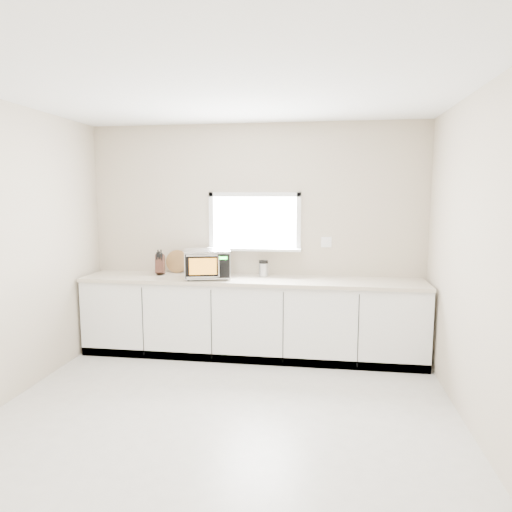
# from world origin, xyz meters

# --- Properties ---
(ground) EXTENTS (4.00, 4.00, 0.00)m
(ground) POSITION_xyz_m (0.00, 0.00, 0.00)
(ground) COLOR beige
(ground) RESTS_ON ground
(back_wall) EXTENTS (4.00, 0.17, 2.70)m
(back_wall) POSITION_xyz_m (0.00, 2.00, 1.36)
(back_wall) COLOR #BBA995
(back_wall) RESTS_ON ground
(cabinets) EXTENTS (3.92, 0.60, 0.88)m
(cabinets) POSITION_xyz_m (0.00, 1.70, 0.44)
(cabinets) COLOR white
(cabinets) RESTS_ON ground
(countertop) EXTENTS (3.92, 0.64, 0.04)m
(countertop) POSITION_xyz_m (0.00, 1.69, 0.90)
(countertop) COLOR beige
(countertop) RESTS_ON cabinets
(microwave) EXTENTS (0.59, 0.51, 0.33)m
(microwave) POSITION_xyz_m (-0.49, 1.63, 1.09)
(microwave) COLOR black
(microwave) RESTS_ON countertop
(knife_block) EXTENTS (0.15, 0.23, 0.31)m
(knife_block) POSITION_xyz_m (-1.11, 1.77, 1.05)
(knife_block) COLOR #452618
(knife_block) RESTS_ON countertop
(cutting_board) EXTENTS (0.28, 0.07, 0.28)m
(cutting_board) POSITION_xyz_m (-0.96, 1.94, 1.06)
(cutting_board) COLOR olive
(cutting_board) RESTS_ON countertop
(coffee_grinder) EXTENTS (0.14, 0.14, 0.19)m
(coffee_grinder) POSITION_xyz_m (0.13, 1.85, 1.01)
(coffee_grinder) COLOR silver
(coffee_grinder) RESTS_ON countertop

